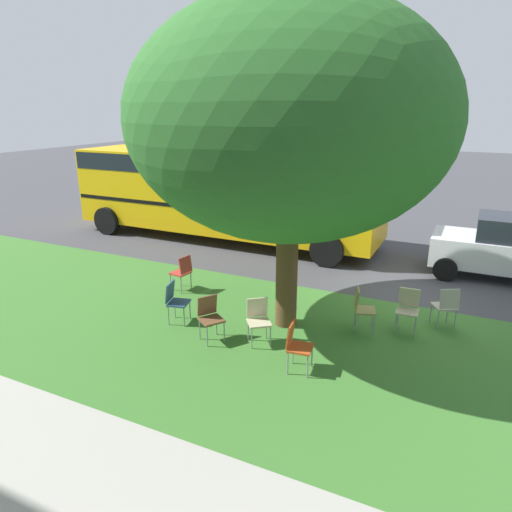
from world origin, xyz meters
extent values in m
plane|color=#424247|center=(0.00, 0.00, 0.00)|extent=(80.00, 80.00, 0.00)
cube|color=#3D752D|center=(0.00, 3.20, 0.00)|extent=(48.00, 6.00, 0.01)
cylinder|color=brown|center=(1.94, 2.29, 1.34)|extent=(0.44, 0.44, 2.67)
ellipsoid|color=#2D6B28|center=(1.94, 2.29, 4.10)|extent=(5.96, 5.96, 4.40)
cube|color=#ADA393|center=(-1.02, 0.99, 0.44)|extent=(0.56, 0.56, 0.04)
cube|color=#ADA393|center=(-1.11, 1.15, 0.68)|extent=(0.39, 0.27, 0.40)
cylinder|color=gray|center=(-1.09, 0.76, 0.21)|extent=(0.02, 0.02, 0.42)
cylinder|color=gray|center=(-0.78, 0.94, 0.21)|extent=(0.02, 0.02, 0.42)
cylinder|color=gray|center=(-1.26, 1.05, 0.21)|extent=(0.02, 0.02, 0.42)
cylinder|color=gray|center=(-0.95, 1.23, 0.21)|extent=(0.02, 0.02, 0.42)
cube|color=#335184|center=(3.97, 3.19, 0.44)|extent=(0.49, 0.50, 0.04)
cube|color=#335184|center=(4.15, 3.23, 0.68)|extent=(0.18, 0.41, 0.40)
cylinder|color=gray|center=(3.76, 3.32, 0.21)|extent=(0.02, 0.02, 0.42)
cylinder|color=gray|center=(3.85, 2.97, 0.21)|extent=(0.02, 0.02, 0.42)
cylinder|color=gray|center=(4.09, 3.40, 0.21)|extent=(0.02, 0.02, 0.42)
cylinder|color=gray|center=(4.18, 3.06, 0.21)|extent=(0.02, 0.02, 0.42)
cube|color=beige|center=(-0.38, 1.58, 0.44)|extent=(0.44, 0.42, 0.04)
cube|color=beige|center=(-0.37, 1.40, 0.68)|extent=(0.40, 0.11, 0.40)
cylinder|color=gray|center=(-0.20, 1.76, 0.21)|extent=(0.02, 0.02, 0.42)
cylinder|color=gray|center=(-0.56, 1.74, 0.21)|extent=(0.02, 0.02, 0.42)
cylinder|color=gray|center=(-0.19, 1.42, 0.21)|extent=(0.02, 0.02, 0.42)
cylinder|color=gray|center=(-0.55, 1.40, 0.21)|extent=(0.02, 0.02, 0.42)
cube|color=brown|center=(2.94, 3.59, 0.44)|extent=(0.57, 0.57, 0.04)
cube|color=brown|center=(3.09, 3.49, 0.68)|extent=(0.29, 0.38, 0.40)
cylinder|color=gray|center=(2.90, 3.84, 0.21)|extent=(0.02, 0.02, 0.42)
cylinder|color=gray|center=(2.70, 3.54, 0.21)|extent=(0.02, 0.02, 0.42)
cylinder|color=gray|center=(3.18, 3.65, 0.21)|extent=(0.02, 0.02, 0.42)
cylinder|color=gray|center=(2.98, 3.35, 0.21)|extent=(0.02, 0.02, 0.42)
cube|color=olive|center=(0.40, 1.88, 0.44)|extent=(0.51, 0.52, 0.04)
cube|color=olive|center=(0.57, 1.93, 0.68)|extent=(0.20, 0.41, 0.40)
cylinder|color=gray|center=(0.18, 2.00, 0.21)|extent=(0.02, 0.02, 0.42)
cylinder|color=gray|center=(0.29, 1.65, 0.21)|extent=(0.02, 0.02, 0.42)
cylinder|color=gray|center=(0.50, 2.10, 0.21)|extent=(0.02, 0.02, 0.42)
cylinder|color=gray|center=(0.61, 1.76, 0.21)|extent=(0.02, 0.02, 0.42)
cube|color=#B7332D|center=(4.98, 1.66, 0.44)|extent=(0.46, 0.47, 0.04)
cube|color=#B7332D|center=(4.80, 1.68, 0.68)|extent=(0.14, 0.41, 0.40)
cylinder|color=gray|center=(5.12, 1.46, 0.21)|extent=(0.02, 0.02, 0.42)
cylinder|color=gray|center=(5.18, 1.81, 0.21)|extent=(0.02, 0.02, 0.42)
cylinder|color=gray|center=(4.79, 1.50, 0.21)|extent=(0.02, 0.02, 0.42)
cylinder|color=gray|center=(4.84, 1.86, 0.21)|extent=(0.02, 0.02, 0.42)
cube|color=#C64C1E|center=(1.04, 3.87, 0.44)|extent=(0.45, 0.47, 0.04)
cube|color=#C64C1E|center=(1.21, 3.89, 0.68)|extent=(0.13, 0.41, 0.40)
cylinder|color=gray|center=(0.84, 4.02, 0.21)|extent=(0.02, 0.02, 0.42)
cylinder|color=gray|center=(0.89, 3.67, 0.21)|extent=(0.02, 0.02, 0.42)
cylinder|color=gray|center=(1.18, 4.07, 0.21)|extent=(0.02, 0.02, 0.42)
cylinder|color=gray|center=(1.23, 3.71, 0.21)|extent=(0.02, 0.02, 0.42)
cube|color=beige|center=(2.07, 3.31, 0.44)|extent=(0.58, 0.57, 0.04)
cube|color=beige|center=(2.18, 3.16, 0.68)|extent=(0.37, 0.31, 0.40)
cylinder|color=gray|center=(2.11, 3.55, 0.21)|extent=(0.02, 0.02, 0.42)
cylinder|color=gray|center=(1.83, 3.33, 0.21)|extent=(0.02, 0.02, 0.42)
cylinder|color=gray|center=(2.32, 3.28, 0.21)|extent=(0.02, 0.02, 0.42)
cylinder|color=gray|center=(2.03, 3.06, 0.21)|extent=(0.02, 0.02, 0.42)
cube|color=silver|center=(-2.23, -2.69, 0.68)|extent=(3.70, 1.64, 0.76)
cylinder|color=black|center=(-0.83, -1.82, 0.30)|extent=(0.60, 0.18, 0.60)
cylinder|color=black|center=(-0.83, -3.56, 0.30)|extent=(0.60, 0.18, 0.60)
cube|color=yellow|center=(6.27, -2.83, 1.63)|extent=(10.40, 2.44, 2.50)
cube|color=black|center=(6.27, -2.83, 1.28)|extent=(10.30, 2.46, 0.12)
cube|color=black|center=(6.27, -2.83, 2.53)|extent=(10.30, 2.46, 0.56)
cylinder|color=black|center=(10.27, -1.57, 0.48)|extent=(0.96, 0.28, 0.96)
cylinder|color=black|center=(10.27, -4.09, 0.48)|extent=(0.96, 0.28, 0.96)
cylinder|color=black|center=(2.27, -1.57, 0.48)|extent=(0.96, 0.28, 0.96)
cylinder|color=black|center=(2.27, -4.09, 0.48)|extent=(0.96, 0.28, 0.96)
camera|label=1|loc=(-1.31, 10.50, 4.36)|focal=32.64mm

